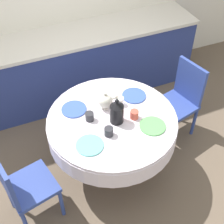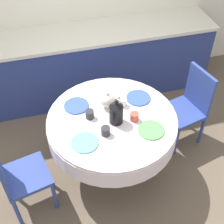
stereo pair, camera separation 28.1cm
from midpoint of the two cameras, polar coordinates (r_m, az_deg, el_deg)
ground_plane at (r=3.44m, az=-2.37°, el=-10.06°), size 12.00×12.00×0.00m
kitchen_counter at (r=4.03m, az=-9.45°, el=8.08°), size 3.24×0.64×0.91m
dining_table at (r=2.96m, az=-2.72°, el=-3.00°), size 1.22×1.22×0.75m
chair_left at (r=3.50m, az=10.27°, el=2.50°), size 0.48×0.48×0.91m
chair_right at (r=2.86m, az=-19.09°, el=-12.73°), size 0.48×0.48×0.91m
plate_near_left at (r=2.66m, az=-7.14°, el=-6.20°), size 0.24×0.24×0.01m
cup_near_left at (r=2.70m, az=-3.57°, el=-3.74°), size 0.08×0.08×0.08m
plate_near_right at (r=2.80m, az=4.59°, el=-2.70°), size 0.24×0.24×0.01m
cup_near_right at (r=2.84m, az=1.30°, el=-0.59°), size 0.08×0.08×0.08m
plate_far_left at (r=2.98m, az=-9.67°, el=0.38°), size 0.24×0.24×0.01m
cup_far_left at (r=2.85m, az=-6.95°, el=-0.95°), size 0.08×0.08×0.08m
plate_far_right at (r=3.09m, az=1.45°, el=2.90°), size 0.24×0.24×0.01m
cup_far_right at (r=2.98m, az=-1.29°, el=1.88°), size 0.08×0.08×0.08m
coffee_carafe at (r=2.77m, az=-2.02°, el=-0.17°), size 0.13×0.13×0.26m
teapot at (r=2.92m, az=-3.90°, el=1.93°), size 0.20×0.14×0.19m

